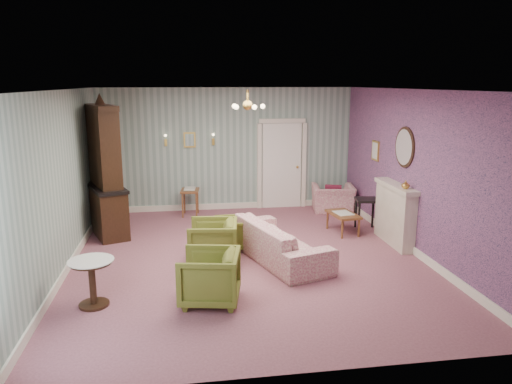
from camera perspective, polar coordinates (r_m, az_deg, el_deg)
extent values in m
plane|color=#965768|center=(8.61, -0.92, -7.79)|extent=(7.00, 7.00, 0.00)
plane|color=white|center=(8.06, -1.00, 11.89)|extent=(7.00, 7.00, 0.00)
plane|color=gray|center=(11.65, -3.30, 4.98)|extent=(6.00, 0.00, 6.00)
plane|color=gray|center=(4.88, 4.65, -6.09)|extent=(6.00, 0.00, 6.00)
plane|color=gray|center=(8.36, -21.78, 1.01)|extent=(0.00, 7.00, 7.00)
plane|color=gray|center=(9.11, 18.10, 2.19)|extent=(0.00, 7.00, 7.00)
plane|color=#BF5F94|center=(9.10, 18.02, 2.19)|extent=(0.00, 7.00, 7.00)
imported|color=olive|center=(6.88, -5.49, -9.61)|extent=(0.88, 0.92, 0.82)
imported|color=olive|center=(8.32, -5.09, -5.58)|extent=(0.84, 0.89, 0.82)
imported|color=olive|center=(9.01, -2.65, -4.65)|extent=(0.62, 0.66, 0.66)
imported|color=#A94464|center=(8.46, 2.72, -4.97)|extent=(1.33, 2.39, 0.90)
imported|color=#A94464|center=(11.71, 9.02, -0.23)|extent=(1.05, 0.77, 0.84)
imported|color=gold|center=(9.08, 17.11, 0.83)|extent=(0.15, 0.15, 0.15)
cube|color=maroon|center=(11.55, 9.02, -0.11)|extent=(0.41, 0.28, 0.39)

